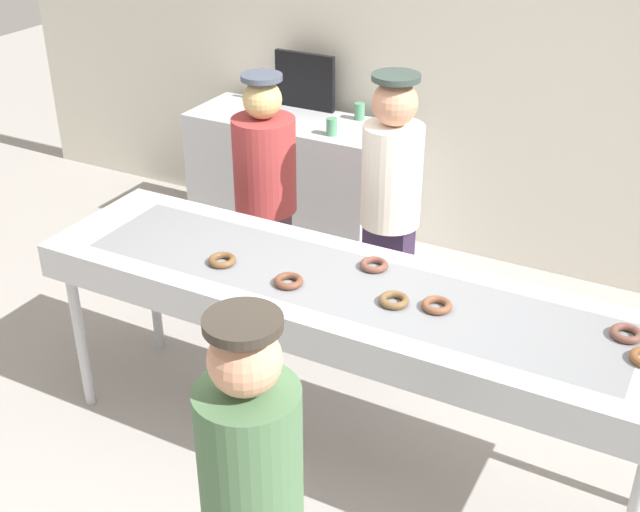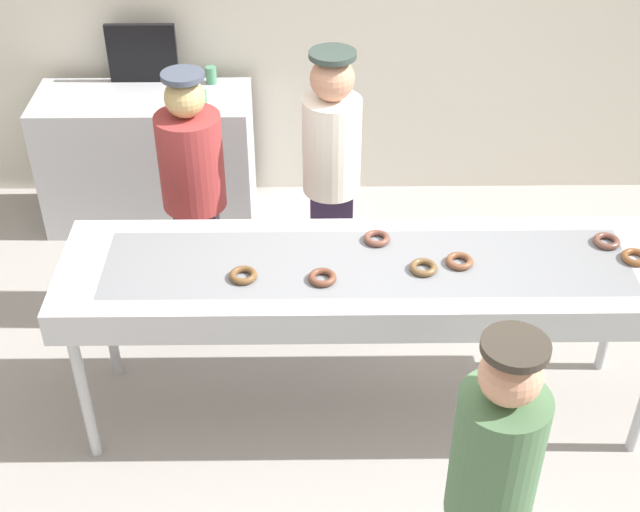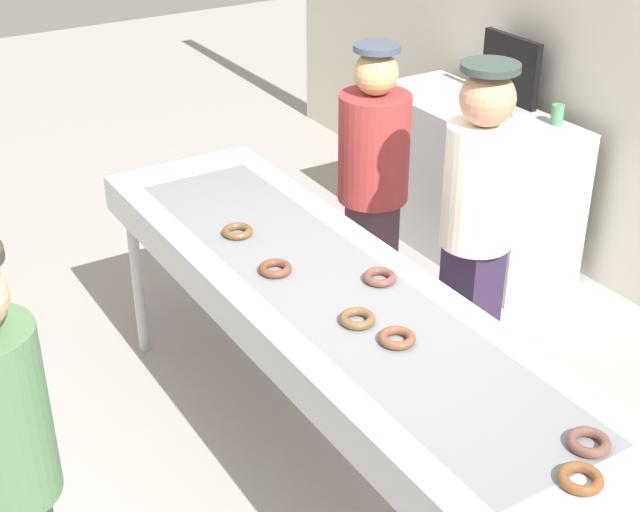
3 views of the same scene
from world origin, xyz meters
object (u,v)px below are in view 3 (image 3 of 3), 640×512
customer_waiting (7,478)px  paper_cup_0 (505,125)px  chocolate_donut_4 (397,338)px  paper_cup_1 (557,114)px  chocolate_donut_1 (237,231)px  chocolate_donut_0 (275,269)px  fryer_conveyor (332,306)px  chocolate_donut_6 (589,442)px  chocolate_donut_3 (357,319)px  chocolate_donut_2 (580,479)px  worker_baker (476,225)px  prep_counter (470,180)px  menu_display (510,69)px  worker_assistant (373,177)px  chocolate_donut_5 (380,277)px

customer_waiting → paper_cup_0: size_ratio=14.65×
chocolate_donut_4 → paper_cup_1: 2.51m
chocolate_donut_1 → chocolate_donut_4: size_ratio=1.00×
chocolate_donut_0 → fryer_conveyor: bearing=31.1°
chocolate_donut_1 → chocolate_donut_4: (1.02, 0.10, 0.00)m
chocolate_donut_0 → chocolate_donut_6: 1.43m
chocolate_donut_3 → chocolate_donut_6: bearing=12.5°
chocolate_donut_2 → customer_waiting: bearing=-124.3°
fryer_conveyor → paper_cup_1: 2.30m
fryer_conveyor → chocolate_donut_1: (-0.58, -0.11, 0.10)m
chocolate_donut_1 → paper_cup_1: 2.23m
chocolate_donut_3 → worker_baker: bearing=114.5°
prep_counter → paper_cup_0: bearing=-20.5°
chocolate_donut_6 → paper_cup_0: size_ratio=1.15×
paper_cup_0 → paper_cup_1: (0.03, 0.37, 0.00)m
chocolate_donut_4 → customer_waiting: bearing=-93.4°
menu_display → worker_assistant: bearing=-70.6°
menu_display → fryer_conveyor: bearing=-57.1°
chocolate_donut_5 → customer_waiting: 1.56m
prep_counter → menu_display: size_ratio=3.07×
fryer_conveyor → customer_waiting: size_ratio=1.76×
fryer_conveyor → chocolate_donut_0: size_ratio=22.45×
paper_cup_0 → chocolate_donut_3: bearing=-55.7°
fryer_conveyor → chocolate_donut_3: (0.26, -0.06, 0.10)m
chocolate_donut_0 → chocolate_donut_2: (1.50, 0.14, 0.00)m
chocolate_donut_1 → chocolate_donut_2: (1.87, 0.12, 0.00)m
worker_assistant → customer_waiting: bearing=121.2°
worker_baker → menu_display: worker_baker is taller
prep_counter → worker_baker: bearing=-40.2°
customer_waiting → prep_counter: 3.70m
chocolate_donut_1 → chocolate_donut_2: same height
chocolate_donut_3 → chocolate_donut_4: bearing=15.1°
worker_baker → paper_cup_1: bearing=-65.2°
chocolate_donut_1 → menu_display: size_ratio=0.29×
chocolate_donut_5 → menu_display: size_ratio=0.29×
chocolate_donut_1 → worker_baker: size_ratio=0.08×
worker_assistant → chocolate_donut_6: bearing=162.7°
chocolate_donut_3 → prep_counter: bearing=130.1°
chocolate_donut_5 → chocolate_donut_6: (1.13, -0.04, 0.00)m
chocolate_donut_1 → chocolate_donut_5: (0.64, 0.29, 0.00)m
paper_cup_1 → worker_assistant: bearing=-89.6°
chocolate_donut_1 → chocolate_donut_3: same height
fryer_conveyor → paper_cup_1: (-0.93, 2.10, 0.10)m
chocolate_donut_1 → chocolate_donut_5: same height
chocolate_donut_0 → chocolate_donut_5: 0.42m
worker_baker → prep_counter: size_ratio=1.19×
chocolate_donut_4 → paper_cup_0: size_ratio=1.15×
customer_waiting → paper_cup_1: bearing=118.9°
chocolate_donut_5 → chocolate_donut_6: size_ratio=1.00×
chocolate_donut_0 → prep_counter: chocolate_donut_0 is taller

